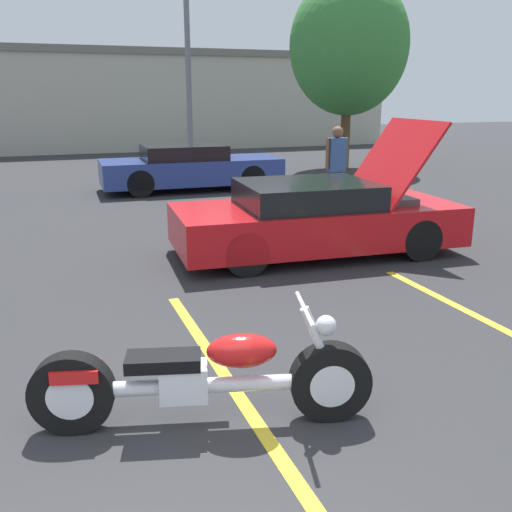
# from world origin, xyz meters

# --- Properties ---
(parking_stripe_middle) EXTENTS (0.12, 5.35, 0.01)m
(parking_stripe_middle) POSITION_xyz_m (1.05, 1.70, 0.00)
(parking_stripe_middle) COLOR yellow
(parking_stripe_middle) RESTS_ON ground
(far_building) EXTENTS (32.00, 4.20, 4.40)m
(far_building) POSITION_xyz_m (0.00, 25.31, 2.34)
(far_building) COLOR #B2AD9E
(far_building) RESTS_ON ground
(light_pole) EXTENTS (1.21, 0.28, 6.91)m
(light_pole) POSITION_xyz_m (4.51, 16.75, 3.83)
(light_pole) COLOR slate
(light_pole) RESTS_ON ground
(tree_background) EXTENTS (3.86, 3.86, 6.22)m
(tree_background) POSITION_xyz_m (9.36, 15.05, 3.98)
(tree_background) COLOR brown
(tree_background) RESTS_ON ground
(motorcycle) EXTENTS (2.56, 0.98, 0.95)m
(motorcycle) POSITION_xyz_m (0.66, 1.51, 0.39)
(motorcycle) COLOR black
(motorcycle) RESTS_ON ground
(show_car_hood_open) EXTENTS (4.60, 2.15, 2.09)m
(show_car_hood_open) POSITION_xyz_m (3.69, 5.66, 0.59)
(show_car_hood_open) COLOR red
(show_car_hood_open) RESTS_ON ground
(parked_car_right_row) EXTENTS (4.75, 1.87, 1.19)m
(parked_car_right_row) POSITION_xyz_m (3.34, 12.55, 0.58)
(parked_car_right_row) COLOR navy
(parked_car_right_row) RESTS_ON ground
(spectator_near_motorcycle) EXTENTS (0.52, 0.24, 1.83)m
(spectator_near_motorcycle) POSITION_xyz_m (5.56, 8.56, 1.10)
(spectator_near_motorcycle) COLOR #38476B
(spectator_near_motorcycle) RESTS_ON ground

